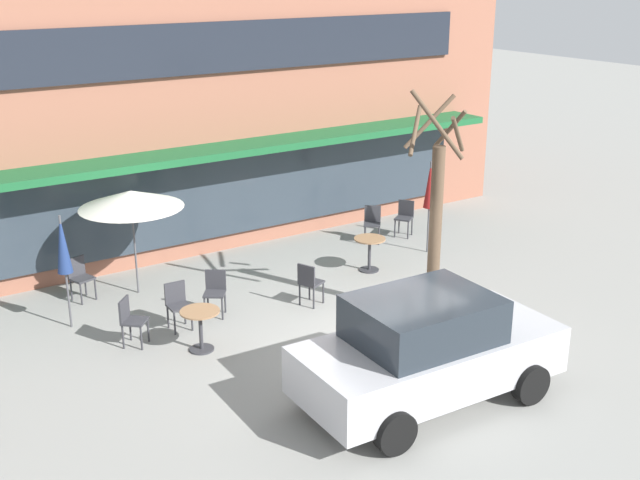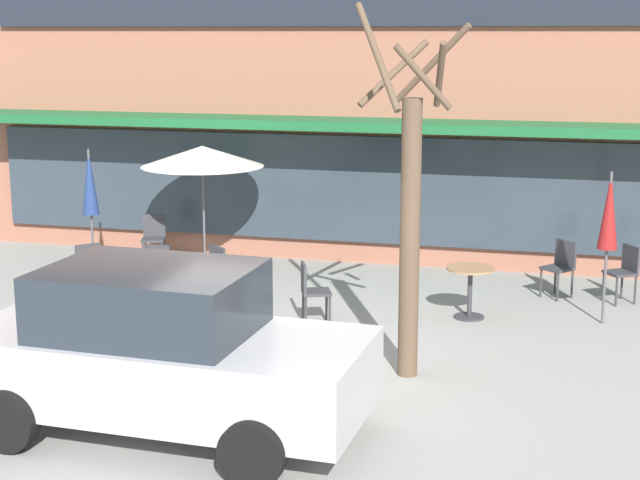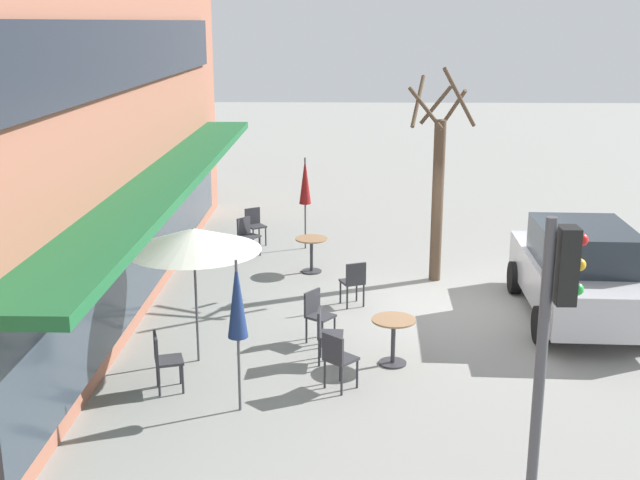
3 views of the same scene
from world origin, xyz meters
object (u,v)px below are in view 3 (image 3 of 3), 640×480
cafe_chair_1 (317,312)px  cafe_chair_3 (326,331)px  traffic_light_pole (554,322)px  cafe_chair_6 (164,358)px  parked_sedan (580,272)px  patio_umbrella_green_folded (305,182)px  patio_umbrella_corner_open (194,239)px  cafe_table_streetside (393,334)px  cafe_table_near_wall (312,249)px  street_tree (438,186)px  cafe_chair_0 (247,233)px  cafe_chair_4 (255,223)px  cafe_chair_5 (338,357)px  cafe_chair_2 (354,280)px  patio_umbrella_cream_folded (237,300)px

cafe_chair_1 → cafe_chair_3: same height
traffic_light_pole → cafe_chair_6: bearing=57.6°
cafe_chair_6 → parked_sedan: parked_sedan is taller
patio_umbrella_green_folded → cafe_chair_6: (-7.74, 1.75, -1.10)m
patio_umbrella_corner_open → cafe_chair_6: size_ratio=2.47×
cafe_table_streetside → patio_umbrella_green_folded: bearing=14.0°
cafe_table_near_wall → street_tree: bearing=-100.3°
cafe_chair_6 → cafe_chair_0: bearing=-3.4°
cafe_chair_6 → cafe_chair_4: bearing=-3.5°
patio_umbrella_green_folded → cafe_chair_0: patio_umbrella_green_folded is taller
cafe_table_near_wall → cafe_chair_5: (-5.76, -0.58, 0.01)m
cafe_chair_1 → cafe_chair_6: size_ratio=1.00×
patio_umbrella_green_folded → traffic_light_pole: 11.19m
cafe_chair_4 → cafe_chair_5: size_ratio=1.00×
cafe_chair_0 → cafe_chair_5: (-7.01, -2.12, 0.00)m
traffic_light_pole → cafe_chair_4: bearing=21.0°
cafe_chair_1 → parked_sedan: 4.92m
cafe_chair_0 → cafe_chair_6: bearing=176.6°
patio_umbrella_green_folded → cafe_chair_4: 1.70m
patio_umbrella_corner_open → cafe_chair_2: (2.61, -2.53, -1.50)m
cafe_chair_1 → street_tree: (3.44, -2.38, 1.48)m
cafe_chair_5 → patio_umbrella_cream_folded: bearing=116.4°
traffic_light_pole → cafe_chair_0: bearing=23.2°
patio_umbrella_green_folded → cafe_chair_4: bearing=75.5°
cafe_chair_1 → cafe_chair_4: bearing=15.5°
street_tree → parked_sedan: bearing=-132.6°
patio_umbrella_cream_folded → cafe_chair_4: patio_umbrella_cream_folded is taller
patio_umbrella_green_folded → cafe_chair_4: (0.32, 1.25, -1.10)m
patio_umbrella_cream_folded → cafe_chair_3: size_ratio=2.47×
cafe_chair_2 → street_tree: bearing=-45.7°
cafe_chair_0 → cafe_chair_2: (-3.41, -2.42, 0.00)m
parked_sedan → cafe_table_streetside: bearing=121.7°
cafe_table_near_wall → cafe_chair_4: cafe_chair_4 is taller
cafe_chair_6 → cafe_chair_3: bearing=-65.3°
cafe_chair_3 → parked_sedan: (2.12, -4.58, 0.35)m
cafe_table_near_wall → traffic_light_pole: traffic_light_pole is taller
patio_umbrella_cream_folded → cafe_chair_6: bearing=63.6°
cafe_chair_5 → cafe_chair_2: bearing=-4.7°
patio_umbrella_green_folded → cafe_chair_5: (-7.64, -0.80, -1.10)m
cafe_table_streetside → patio_umbrella_cream_folded: size_ratio=0.35×
cafe_chair_3 → cafe_chair_4: (6.98, 1.86, 0.00)m
cafe_chair_4 → cafe_chair_5: 8.23m
patio_umbrella_cream_folded → patio_umbrella_corner_open: (1.67, 0.87, 0.39)m
cafe_chair_1 → cafe_chair_6: bearing=131.6°
cafe_table_streetside → cafe_chair_5: size_ratio=0.85×
cafe_table_streetside → parked_sedan: bearing=-58.3°
patio_umbrella_cream_folded → cafe_chair_3: patio_umbrella_cream_folded is taller
cafe_table_near_wall → street_tree: size_ratio=0.17×
patio_umbrella_corner_open → patio_umbrella_cream_folded: bearing=-152.5°
cafe_chair_2 → cafe_chair_5: (-3.60, 0.29, 0.00)m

